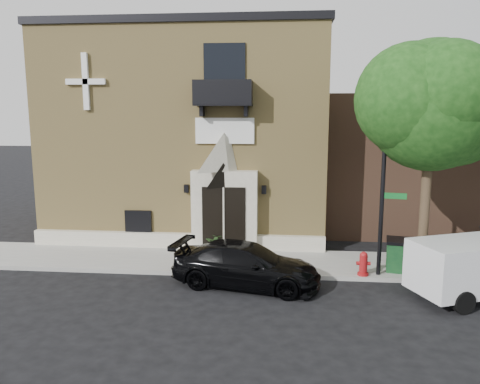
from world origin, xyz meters
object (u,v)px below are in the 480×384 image
at_px(black_sedan, 246,265).
at_px(dumpster, 411,256).
at_px(fire_hydrant, 363,264).
at_px(street_sign, 383,197).

bearing_deg(black_sedan, dumpster, -64.06).
relative_size(black_sedan, dumpster, 2.63).
xyz_separation_m(fire_hydrant, dumpster, (1.72, 0.58, 0.16)).
xyz_separation_m(street_sign, dumpster, (1.17, 0.45, -2.12)).
bearing_deg(dumpster, street_sign, -147.46).
distance_m(black_sedan, street_sign, 5.06).
relative_size(street_sign, fire_hydrant, 6.47).
bearing_deg(street_sign, dumpster, 31.15).
height_order(street_sign, fire_hydrant, street_sign).
distance_m(fire_hydrant, dumpster, 1.83).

